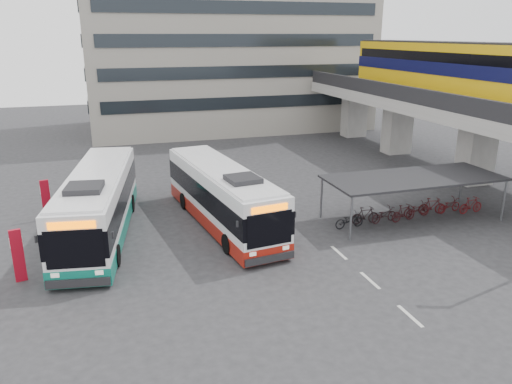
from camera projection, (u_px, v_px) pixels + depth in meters
name	position (u px, v px, depth m)	size (l,w,h in m)	color
ground	(291.00, 259.00, 23.64)	(120.00, 120.00, 0.00)	#28282B
viaduct	(442.00, 88.00, 37.98)	(8.00, 32.00, 9.68)	gray
bike_shelter	(411.00, 198.00, 28.38)	(10.00, 4.00, 2.54)	#595B60
office_block	(225.00, 12.00, 54.30)	(30.00, 15.00, 25.00)	gray
road_markings	(370.00, 280.00, 21.62)	(0.15, 7.60, 0.01)	beige
bus_main	(222.00, 196.00, 27.57)	(4.10, 12.19, 3.54)	white
bus_teal	(99.00, 204.00, 26.02)	(4.65, 12.76, 3.69)	white
pedestrian	(277.00, 217.00, 26.40)	(0.69, 0.45, 1.90)	black
sign_totem_mid	(18.00, 255.00, 21.24)	(0.51, 0.26, 2.37)	#A2091B
sign_totem_north	(46.00, 199.00, 28.39)	(0.51, 0.24, 2.35)	#A2091B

